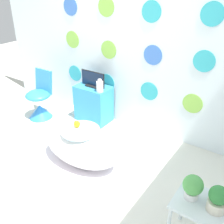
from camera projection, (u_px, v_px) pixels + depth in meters
The scene contains 12 objects.
ground_plane at pixel (37, 194), 2.75m from camera, with size 12.00×12.00×0.00m, color silver.
wall_back_dotted at pixel (130, 37), 3.45m from camera, with size 4.80×0.05×2.60m.
rug at pixel (77, 169), 3.09m from camera, with size 1.34×0.74×0.01m.
bathtub at pixel (81, 145), 3.13m from camera, with size 1.01×0.56×0.46m.
rubber_duck at pixel (77, 124), 3.04m from camera, with size 0.08×0.08×0.09m.
chair at pixel (40, 103), 4.11m from camera, with size 0.39×0.39×0.75m.
tv_cabinet at pixel (94, 104), 4.01m from camera, with size 0.52×0.34×0.56m.
tv at pixel (93, 80), 3.83m from camera, with size 0.41×0.12×0.23m.
vase at pixel (100, 86), 3.67m from camera, with size 0.10×0.10×0.18m.
side_table at pixel (201, 211), 2.08m from camera, with size 0.43×0.37×0.46m.
potted_plant_left at pixel (193, 186), 2.04m from camera, with size 0.16×0.16×0.21m.
potted_plant_right at pixel (218, 199), 1.93m from camera, with size 0.14×0.14×0.22m.
Camera 1 is at (1.80, -1.21, 2.05)m, focal length 42.00 mm.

